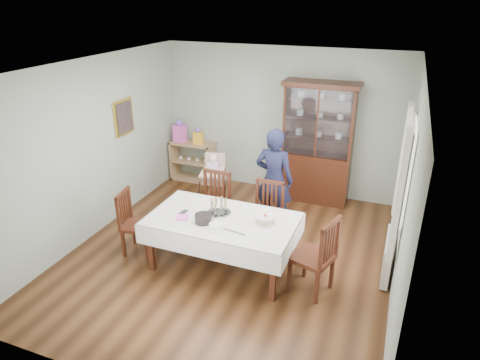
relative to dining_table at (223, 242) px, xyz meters
The scene contains 25 objects.
floor 0.49m from the dining_table, 91.96° to the left, with size 5.00×5.00×0.00m, color #593319.
room_shell 1.56m from the dining_table, 90.72° to the left, with size 5.00×5.00×5.00m.
dining_table is the anchor object (origin of this frame).
china_cabinet 2.77m from the dining_table, 73.91° to the left, with size 1.30×0.48×2.18m.
sideboard 3.13m from the dining_table, 124.25° to the left, with size 0.90×0.38×0.80m.
picture_frame 2.79m from the dining_table, 153.63° to the left, with size 0.04×0.48×0.58m, color gold.
window 2.57m from the dining_table, 15.33° to the left, with size 0.04×1.02×1.22m, color white.
curtain_left 2.40m from the dining_table, ahead, with size 0.07×0.30×1.55m, color silver.
curtain_right 2.69m from the dining_table, 29.69° to the left, with size 0.07×0.30×1.55m, color silver.
radiator 2.23m from the dining_table, 15.74° to the left, with size 0.10×0.80×0.55m, color white.
chair_far_left 0.82m from the dining_table, 123.94° to the left, with size 0.47×0.47×1.05m.
chair_far_right 0.79m from the dining_table, 59.53° to the left, with size 0.47×0.47×1.02m.
chair_end_left 1.31m from the dining_table, behind, with size 0.50×0.50×0.96m.
chair_end_right 1.28m from the dining_table, ahead, with size 0.60×0.60×1.07m.
woman 1.41m from the dining_table, 75.78° to the left, with size 0.61×0.40×1.68m, color black.
high_chair 1.65m from the dining_table, 118.27° to the left, with size 0.55×0.55×1.07m.
champagne_tray 0.46m from the dining_table, 130.31° to the left, with size 0.33×0.33×0.20m.
birthday_cake 0.73m from the dining_table, ahead, with size 0.29×0.29×0.20m.
plate_stack_dark 0.50m from the dining_table, 136.47° to the right, with size 0.23×0.23×0.11m, color black.
plate_stack_white 0.51m from the dining_table, 80.66° to the right, with size 0.19×0.19×0.08m, color white.
napkin_stack 0.66m from the dining_table, 159.75° to the right, with size 0.15×0.15×0.02m, color #F058C3.
cutlery 0.71m from the dining_table, behind, with size 0.11×0.16×0.01m, color silver, non-canonical shape.
cake_knife 0.55m from the dining_table, 43.81° to the right, with size 0.31×0.03×0.01m, color silver.
gift_bag_pink 3.32m from the dining_table, 128.17° to the left, with size 0.25×0.17×0.45m.
gift_bag_orange 3.08m from the dining_table, 122.15° to the left, with size 0.19×0.14×0.33m.
Camera 1 is at (2.04, -4.92, 3.55)m, focal length 32.00 mm.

